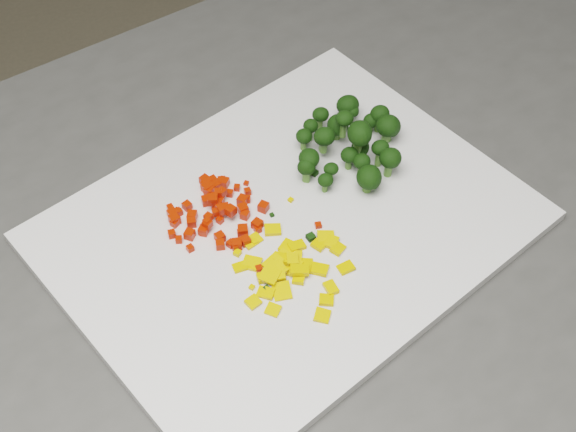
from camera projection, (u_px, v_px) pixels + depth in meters
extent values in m
cube|color=silver|center=(288.00, 227.00, 0.74)|extent=(0.51, 0.48, 0.01)
cube|color=red|center=(190.00, 248.00, 0.72)|extent=(0.01, 0.01, 0.01)
cube|color=red|center=(222.00, 210.00, 0.74)|extent=(0.01, 0.01, 0.01)
cube|color=red|center=(172.00, 234.00, 0.73)|extent=(0.01, 0.01, 0.01)
cube|color=red|center=(217.00, 207.00, 0.75)|extent=(0.01, 0.01, 0.01)
cube|color=red|center=(226.00, 207.00, 0.75)|extent=(0.01, 0.01, 0.01)
cube|color=red|center=(231.00, 211.00, 0.73)|extent=(0.01, 0.01, 0.01)
cube|color=red|center=(218.00, 193.00, 0.75)|extent=(0.01, 0.01, 0.01)
cube|color=red|center=(213.00, 200.00, 0.74)|extent=(0.01, 0.01, 0.01)
cube|color=red|center=(205.00, 180.00, 0.77)|extent=(0.01, 0.01, 0.01)
cube|color=red|center=(213.00, 180.00, 0.77)|extent=(0.01, 0.01, 0.01)
cube|color=red|center=(225.00, 185.00, 0.77)|extent=(0.01, 0.01, 0.01)
cube|color=red|center=(245.00, 215.00, 0.74)|extent=(0.01, 0.01, 0.01)
cube|color=red|center=(243.00, 200.00, 0.75)|extent=(0.01, 0.01, 0.01)
cube|color=red|center=(240.00, 233.00, 0.73)|extent=(0.01, 0.01, 0.01)
cube|color=red|center=(211.00, 196.00, 0.76)|extent=(0.01, 0.01, 0.01)
cube|color=red|center=(170.00, 208.00, 0.75)|extent=(0.01, 0.01, 0.01)
cube|color=red|center=(230.00, 193.00, 0.76)|extent=(0.01, 0.01, 0.01)
cube|color=red|center=(220.00, 220.00, 0.74)|extent=(0.01, 0.01, 0.01)
cube|color=red|center=(237.00, 188.00, 0.76)|extent=(0.01, 0.01, 0.01)
cube|color=red|center=(179.00, 240.00, 0.72)|extent=(0.01, 0.01, 0.01)
cube|color=red|center=(207.00, 188.00, 0.76)|extent=(0.01, 0.01, 0.01)
cube|color=red|center=(204.00, 232.00, 0.73)|extent=(0.01, 0.01, 0.01)
cube|color=red|center=(204.00, 230.00, 0.73)|extent=(0.01, 0.01, 0.01)
cube|color=red|center=(222.00, 192.00, 0.75)|extent=(0.01, 0.01, 0.01)
cube|color=red|center=(243.00, 209.00, 0.75)|extent=(0.01, 0.01, 0.01)
cube|color=red|center=(210.00, 182.00, 0.77)|extent=(0.01, 0.01, 0.01)
cube|color=red|center=(207.00, 224.00, 0.73)|extent=(0.01, 0.01, 0.01)
cube|color=red|center=(231.00, 244.00, 0.72)|extent=(0.01, 0.01, 0.01)
cube|color=red|center=(190.00, 234.00, 0.73)|extent=(0.01, 0.01, 0.01)
cube|color=red|center=(236.00, 246.00, 0.72)|extent=(0.01, 0.01, 0.01)
cube|color=red|center=(179.00, 212.00, 0.74)|extent=(0.01, 0.01, 0.01)
cube|color=red|center=(243.00, 231.00, 0.73)|extent=(0.01, 0.01, 0.01)
cube|color=red|center=(191.00, 222.00, 0.74)|extent=(0.01, 0.01, 0.01)
cube|color=red|center=(245.00, 241.00, 0.72)|extent=(0.01, 0.01, 0.01)
cube|color=red|center=(213.00, 203.00, 0.75)|extent=(0.01, 0.01, 0.01)
cube|color=red|center=(257.00, 224.00, 0.73)|extent=(0.01, 0.01, 0.01)
cube|color=red|center=(247.00, 199.00, 0.76)|extent=(0.01, 0.01, 0.01)
cube|color=red|center=(208.00, 217.00, 0.73)|extent=(0.01, 0.01, 0.01)
cube|color=red|center=(213.00, 199.00, 0.75)|extent=(0.01, 0.01, 0.01)
cube|color=red|center=(224.00, 183.00, 0.77)|extent=(0.01, 0.01, 0.01)
cube|color=red|center=(218.00, 202.00, 0.75)|extent=(0.01, 0.01, 0.01)
cube|color=red|center=(222.00, 181.00, 0.77)|extent=(0.01, 0.01, 0.01)
cube|color=red|center=(210.00, 188.00, 0.76)|extent=(0.01, 0.01, 0.01)
cube|color=red|center=(244.00, 209.00, 0.75)|extent=(0.01, 0.01, 0.01)
cube|color=red|center=(187.00, 206.00, 0.75)|extent=(0.01, 0.01, 0.01)
cube|color=red|center=(258.00, 229.00, 0.73)|extent=(0.01, 0.01, 0.01)
cube|color=red|center=(209.00, 191.00, 0.76)|extent=(0.01, 0.01, 0.01)
cube|color=red|center=(220.00, 237.00, 0.72)|extent=(0.01, 0.01, 0.01)
cube|color=red|center=(214.00, 200.00, 0.75)|extent=(0.01, 0.01, 0.01)
cube|color=red|center=(212.00, 201.00, 0.74)|extent=(0.01, 0.01, 0.01)
cube|color=red|center=(207.00, 222.00, 0.73)|extent=(0.01, 0.01, 0.01)
cube|color=red|center=(178.00, 211.00, 0.75)|extent=(0.01, 0.01, 0.01)
cube|color=red|center=(175.00, 220.00, 0.74)|extent=(0.01, 0.01, 0.01)
cube|color=red|center=(215.00, 207.00, 0.75)|extent=(0.01, 0.01, 0.01)
cube|color=red|center=(175.00, 223.00, 0.74)|extent=(0.01, 0.01, 0.01)
cube|color=red|center=(172.00, 214.00, 0.74)|extent=(0.01, 0.01, 0.01)
cube|color=red|center=(243.00, 230.00, 0.73)|extent=(0.01, 0.01, 0.01)
cube|color=red|center=(207.00, 184.00, 0.77)|extent=(0.01, 0.01, 0.01)
cube|color=red|center=(263.00, 207.00, 0.75)|extent=(0.01, 0.01, 0.01)
cube|color=red|center=(206.00, 201.00, 0.75)|extent=(0.01, 0.01, 0.01)
cube|color=red|center=(248.00, 192.00, 0.76)|extent=(0.01, 0.01, 0.01)
cube|color=red|center=(217.00, 185.00, 0.77)|extent=(0.01, 0.01, 0.01)
cube|color=red|center=(219.00, 207.00, 0.74)|extent=(0.01, 0.01, 0.01)
cube|color=red|center=(220.00, 245.00, 0.72)|extent=(0.01, 0.01, 0.01)
cube|color=red|center=(215.00, 212.00, 0.74)|extent=(0.01, 0.01, 0.01)
cube|color=red|center=(192.00, 216.00, 0.74)|extent=(0.01, 0.01, 0.01)
cube|color=red|center=(237.00, 244.00, 0.72)|extent=(0.01, 0.01, 0.01)
cube|color=#E4AA0C|center=(326.00, 300.00, 0.68)|extent=(0.02, 0.01, 0.00)
cube|color=#E4AA0C|center=(299.00, 278.00, 0.70)|extent=(0.02, 0.02, 0.01)
cube|color=#E4AA0C|center=(305.00, 265.00, 0.71)|extent=(0.02, 0.02, 0.01)
cube|color=#E4AA0C|center=(338.00, 249.00, 0.72)|extent=(0.02, 0.02, 0.01)
cube|color=#E4AA0C|center=(292.00, 269.00, 0.70)|extent=(0.02, 0.02, 0.00)
cube|color=#E4AA0C|center=(292.00, 265.00, 0.71)|extent=(0.02, 0.02, 0.00)
cube|color=#E4AA0C|center=(292.00, 259.00, 0.71)|extent=(0.01, 0.01, 0.01)
cube|color=#E4AA0C|center=(346.00, 268.00, 0.71)|extent=(0.02, 0.01, 0.01)
cube|color=#E4AA0C|center=(331.00, 242.00, 0.72)|extent=(0.02, 0.02, 0.01)
cube|color=#E4AA0C|center=(241.00, 266.00, 0.71)|extent=(0.02, 0.01, 0.00)
cube|color=#E4AA0C|center=(273.00, 263.00, 0.70)|extent=(0.02, 0.02, 0.01)
cube|color=#E4AA0C|center=(252.00, 241.00, 0.72)|extent=(0.02, 0.02, 0.01)
cube|color=#E4AA0C|center=(279.00, 270.00, 0.70)|extent=(0.02, 0.02, 0.00)
cube|color=#E4AA0C|center=(297.00, 246.00, 0.72)|extent=(0.02, 0.01, 0.01)
cube|color=#E4AA0C|center=(282.00, 258.00, 0.71)|extent=(0.02, 0.02, 0.01)
cube|color=#E4AA0C|center=(294.00, 259.00, 0.71)|extent=(0.02, 0.02, 0.01)
cube|color=#E4AA0C|center=(322.00, 316.00, 0.67)|extent=(0.02, 0.02, 0.01)
cube|color=#E4AA0C|center=(266.00, 293.00, 0.69)|extent=(0.02, 0.02, 0.01)
cube|color=#E4AA0C|center=(284.00, 257.00, 0.71)|extent=(0.02, 0.02, 0.01)
cube|color=#E4AA0C|center=(288.00, 247.00, 0.72)|extent=(0.02, 0.02, 0.00)
cube|color=#E4AA0C|center=(331.00, 288.00, 0.69)|extent=(0.01, 0.02, 0.00)
cube|color=#E4AA0C|center=(279.00, 272.00, 0.70)|extent=(0.01, 0.02, 0.01)
cube|color=#E4AA0C|center=(270.00, 275.00, 0.69)|extent=(0.02, 0.02, 0.01)
cube|color=#E4AA0C|center=(252.00, 263.00, 0.71)|extent=(0.02, 0.02, 0.01)
cube|color=#E4AA0C|center=(320.00, 244.00, 0.72)|extent=(0.02, 0.02, 0.01)
cube|color=#E4AA0C|center=(300.00, 270.00, 0.70)|extent=(0.02, 0.01, 0.01)
cube|color=#E4AA0C|center=(264.00, 277.00, 0.70)|extent=(0.01, 0.01, 0.01)
cube|color=#E4AA0C|center=(273.00, 230.00, 0.73)|extent=(0.02, 0.01, 0.01)
cube|color=#E4AA0C|center=(326.00, 237.00, 0.73)|extent=(0.02, 0.01, 0.01)
cube|color=#E4AA0C|center=(318.00, 269.00, 0.70)|extent=(0.02, 0.02, 0.01)
cube|color=#E4AA0C|center=(273.00, 310.00, 0.68)|extent=(0.02, 0.02, 0.00)
cube|color=#E4AA0C|center=(253.00, 302.00, 0.68)|extent=(0.02, 0.02, 0.01)
cube|color=#E4AA0C|center=(282.00, 291.00, 0.69)|extent=(0.02, 0.02, 0.01)
cube|color=#E4AA0C|center=(252.00, 287.00, 0.69)|extent=(0.01, 0.01, 0.00)
cube|color=red|center=(259.00, 268.00, 0.70)|extent=(0.01, 0.01, 0.00)
cube|color=red|center=(246.00, 183.00, 0.77)|extent=(0.01, 0.01, 0.00)
cube|color=black|center=(267.00, 288.00, 0.69)|extent=(0.01, 0.01, 0.00)
cube|color=black|center=(272.00, 215.00, 0.74)|extent=(0.00, 0.00, 0.00)
cube|color=black|center=(314.00, 173.00, 0.78)|extent=(0.01, 0.01, 0.00)
cube|color=#E4AA0C|center=(291.00, 200.00, 0.76)|extent=(0.01, 0.01, 0.00)
cube|color=#E4AA0C|center=(237.00, 253.00, 0.72)|extent=(0.01, 0.01, 0.00)
cube|color=#E4AA0C|center=(255.00, 242.00, 0.72)|extent=(0.01, 0.01, 0.00)
cube|color=red|center=(271.00, 231.00, 0.73)|extent=(0.01, 0.01, 0.00)
cube|color=red|center=(318.00, 225.00, 0.74)|extent=(0.01, 0.01, 0.00)
cube|color=black|center=(311.00, 237.00, 0.73)|extent=(0.01, 0.01, 0.01)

